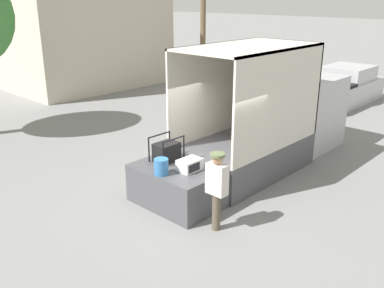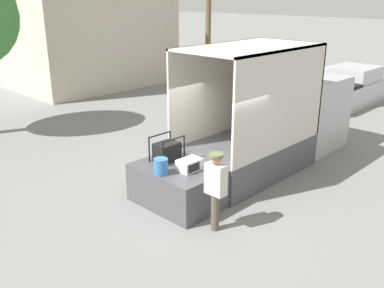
{
  "view_description": "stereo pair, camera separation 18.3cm",
  "coord_description": "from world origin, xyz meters",
  "views": [
    {
      "loc": [
        -7.13,
        -6.53,
        4.73
      ],
      "look_at": [
        -0.41,
        -0.2,
        1.47
      ],
      "focal_mm": 40.0,
      "sensor_mm": 36.0,
      "label": 1
    },
    {
      "loc": [
        -7.0,
        -6.66,
        4.73
      ],
      "look_at": [
        -0.41,
        -0.2,
        1.47
      ],
      "focal_mm": 40.0,
      "sensor_mm": 36.0,
      "label": 2
    }
  ],
  "objects": [
    {
      "name": "box_truck",
      "position": [
        3.52,
        -0.0,
        1.02
      ],
      "size": [
        6.11,
        2.15,
        3.48
      ],
      "color": "#B2B2B7",
      "rests_on": "ground"
    },
    {
      "name": "tailgate_deck",
      "position": [
        -0.71,
        0.0,
        0.46
      ],
      "size": [
        1.42,
        2.04,
        0.92
      ],
      "primitive_type": "cube",
      "color": "#4C4C51",
      "rests_on": "ground"
    },
    {
      "name": "ground_plane",
      "position": [
        0.0,
        0.0,
        0.0
      ],
      "size": [
        160.0,
        160.0,
        0.0
      ],
      "primitive_type": "plane",
      "color": "gray"
    },
    {
      "name": "orange_bucket",
      "position": [
        -1.22,
        -0.03,
        1.11
      ],
      "size": [
        0.32,
        0.32,
        0.37
      ],
      "color": "#3370B2",
      "rests_on": "tailgate_deck"
    },
    {
      "name": "worker_person",
      "position": [
        -0.99,
        -1.44,
        1.06
      ],
      "size": [
        0.31,
        0.44,
        1.72
      ],
      "color": "brown",
      "rests_on": "ground"
    },
    {
      "name": "pickup_truck_silver",
      "position": [
        11.32,
        1.59,
        0.68
      ],
      "size": [
        5.0,
        2.01,
        1.63
      ],
      "color": "#B7B7BC",
      "rests_on": "ground"
    },
    {
      "name": "house_backdrop",
      "position": [
        5.91,
        14.15,
        4.38
      ],
      "size": [
        8.26,
        6.9,
        8.59
      ],
      "color": "beige",
      "rests_on": "ground"
    },
    {
      "name": "portable_generator",
      "position": [
        -0.55,
        0.49,
        1.15
      ],
      "size": [
        0.72,
        0.53,
        0.62
      ],
      "color": "black",
      "rests_on": "tailgate_deck"
    },
    {
      "name": "microwave",
      "position": [
        -0.62,
        -0.33,
        1.06
      ],
      "size": [
        0.55,
        0.39,
        0.27
      ],
      "color": "white",
      "rests_on": "tailgate_deck"
    }
  ]
}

